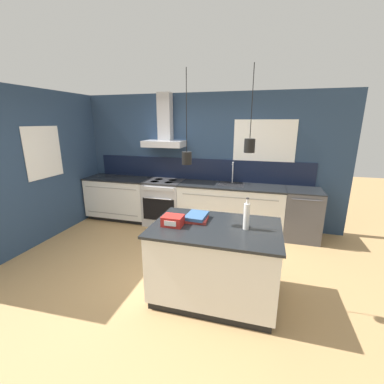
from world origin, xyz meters
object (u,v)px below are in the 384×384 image
Objects in this scene: dishwasher at (302,214)px; red_supply_box at (173,221)px; oven_range at (164,202)px; book_stack at (197,217)px; bottle_on_island at (246,216)px.

red_supply_box is at bearing -128.38° from dishwasher.
dishwasher is at bearing 0.09° from oven_range.
red_supply_box is (-0.22, -0.23, 0.02)m from book_stack.
bottle_on_island reaches higher than dishwasher.
red_supply_box is at bearing -65.54° from oven_range.
dishwasher is at bearing 66.60° from bottle_on_island.
book_stack is at bearing -127.63° from dishwasher.
dishwasher is 2.44m from book_stack.
book_stack is at bearing 46.06° from red_supply_box.
red_supply_box is (0.96, -2.12, 0.51)m from oven_range.
book_stack is (-1.46, -1.89, 0.49)m from dishwasher.
book_stack is at bearing 169.42° from bottle_on_island.
oven_range is at bearing -179.91° from dishwasher.
red_supply_box is (-1.68, -2.12, 0.51)m from dishwasher.
oven_range is 2.52× the size of bottle_on_island.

